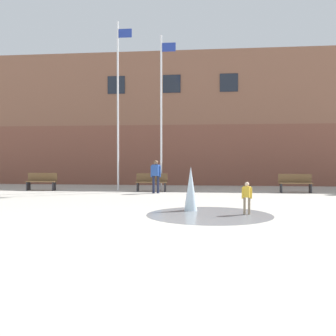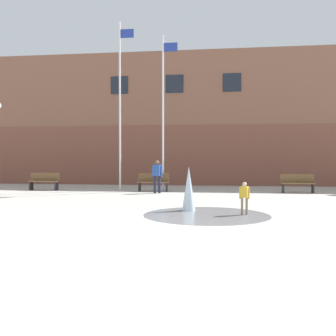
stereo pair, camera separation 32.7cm
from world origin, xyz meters
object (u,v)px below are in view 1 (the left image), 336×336
at_px(park_bench_center, 152,182).
at_px(park_bench_near_trashcan, 295,183).
at_px(adult_near_bench, 156,174).
at_px(flagpole_right, 162,108).
at_px(child_running, 247,195).
at_px(flagpole_left, 118,101).
at_px(park_bench_under_left_flagpole, 42,181).

relative_size(park_bench_center, park_bench_near_trashcan, 1.00).
height_order(park_bench_near_trashcan, adult_near_bench, adult_near_bench).
height_order(park_bench_center, flagpole_right, flagpole_right).
height_order(park_bench_center, child_running, child_running).
relative_size(park_bench_center, flagpole_left, 0.18).
xyz_separation_m(park_bench_near_trashcan, flagpole_right, (-6.67, 0.43, 3.79)).
height_order(park_bench_near_trashcan, flagpole_left, flagpole_left).
height_order(child_running, flagpole_right, flagpole_right).
distance_m(park_bench_center, flagpole_left, 4.60).
bearing_deg(park_bench_under_left_flagpole, flagpole_right, 4.58).
height_order(park_bench_under_left_flagpole, park_bench_center, same).
distance_m(park_bench_under_left_flagpole, flagpole_right, 7.37).
bearing_deg(park_bench_under_left_flagpole, park_bench_center, -0.05).
height_order(park_bench_near_trashcan, child_running, child_running).
bearing_deg(child_running, adult_near_bench, -33.56).
relative_size(child_running, flagpole_right, 0.12).
xyz_separation_m(child_running, adult_near_bench, (-3.73, 6.74, 0.35)).
height_order(park_bench_under_left_flagpole, adult_near_bench, adult_near_bench).
distance_m(flagpole_left, flagpole_right, 2.33).
xyz_separation_m(park_bench_under_left_flagpole, child_running, (9.94, -7.75, 0.10)).
distance_m(park_bench_near_trashcan, flagpole_left, 9.90).
bearing_deg(flagpole_left, adult_near_bench, -34.73).
bearing_deg(park_bench_near_trashcan, adult_near_bench, -170.83).
bearing_deg(park_bench_center, flagpole_right, 47.98).
bearing_deg(park_bench_under_left_flagpole, child_running, -37.96).
xyz_separation_m(park_bench_center, park_bench_near_trashcan, (7.13, 0.08, 0.00)).
height_order(child_running, adult_near_bench, adult_near_bench).
bearing_deg(child_running, flagpole_left, -26.87).
xyz_separation_m(park_bench_center, flagpole_right, (0.46, 0.51, 3.79)).
distance_m(adult_near_bench, flagpole_left, 4.59).
height_order(adult_near_bench, flagpole_left, flagpole_left).
xyz_separation_m(park_bench_under_left_flagpole, flagpole_right, (6.31, 0.50, 3.79)).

